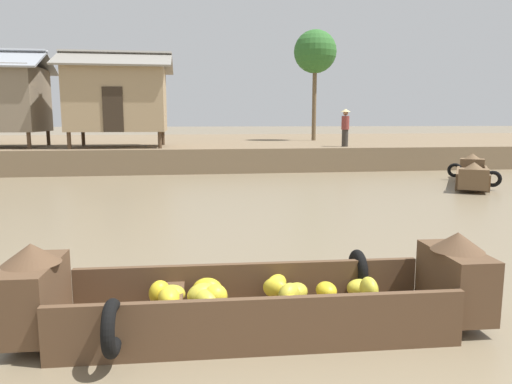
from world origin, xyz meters
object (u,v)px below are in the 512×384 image
Objects in this scene: banana_boat at (254,299)px; stilt_house_mid_right at (118,98)px; vendor_person at (345,126)px; fishing_skiff_distant at (472,175)px; palm_tree_near at (315,52)px.

stilt_house_mid_right reaches higher than banana_boat.
stilt_house_mid_right is 2.83× the size of vendor_person.
banana_boat is 1.06× the size of stilt_house_mid_right.
fishing_skiff_distant is (8.95, 10.13, -0.00)m from banana_boat.
palm_tree_near is 3.72× the size of vendor_person.
palm_tree_near is at bearing 101.03° from fishing_skiff_distant.
stilt_house_mid_right is 0.76× the size of palm_tree_near.
palm_tree_near is (6.61, 22.12, 5.61)m from banana_boat.
stilt_house_mid_right is at bearing 151.93° from fishing_skiff_distant.
banana_boat is 13.52m from fishing_skiff_distant.
fishing_skiff_distant is 13.44m from palm_tree_near.
banana_boat is 17.40m from stilt_house_mid_right.
banana_boat reaches higher than fishing_skiff_distant.
stilt_house_mid_right is 10.00m from vendor_person.
palm_tree_near reaches higher than vendor_person.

